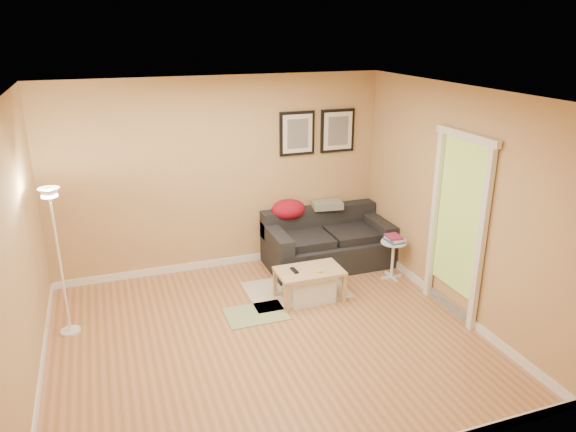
% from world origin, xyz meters
% --- Properties ---
extents(floor, '(4.50, 4.50, 0.00)m').
position_xyz_m(floor, '(0.00, 0.00, 0.00)').
color(floor, '#BE7751').
rests_on(floor, ground).
extents(ceiling, '(4.50, 4.50, 0.00)m').
position_xyz_m(ceiling, '(0.00, 0.00, 2.60)').
color(ceiling, white).
rests_on(ceiling, wall_back).
extents(wall_back, '(4.50, 0.00, 4.50)m').
position_xyz_m(wall_back, '(0.00, 2.00, 1.30)').
color(wall_back, tan).
rests_on(wall_back, ground).
extents(wall_front, '(4.50, 0.00, 4.50)m').
position_xyz_m(wall_front, '(0.00, -2.00, 1.30)').
color(wall_front, tan).
rests_on(wall_front, ground).
extents(wall_left, '(0.00, 4.00, 4.00)m').
position_xyz_m(wall_left, '(-2.25, 0.00, 1.30)').
color(wall_left, tan).
rests_on(wall_left, ground).
extents(wall_right, '(0.00, 4.00, 4.00)m').
position_xyz_m(wall_right, '(2.25, 0.00, 1.30)').
color(wall_right, tan).
rests_on(wall_right, ground).
extents(baseboard_back, '(4.50, 0.02, 0.10)m').
position_xyz_m(baseboard_back, '(0.00, 1.99, 0.05)').
color(baseboard_back, white).
rests_on(baseboard_back, ground).
extents(baseboard_left, '(0.02, 4.00, 0.10)m').
position_xyz_m(baseboard_left, '(-2.24, 0.00, 0.05)').
color(baseboard_left, white).
rests_on(baseboard_left, ground).
extents(baseboard_right, '(0.02, 4.00, 0.10)m').
position_xyz_m(baseboard_right, '(2.24, 0.00, 0.05)').
color(baseboard_right, white).
rests_on(baseboard_right, ground).
extents(sofa, '(1.70, 0.90, 0.75)m').
position_xyz_m(sofa, '(1.38, 1.53, 0.38)').
color(sofa, black).
rests_on(sofa, ground).
extents(red_throw, '(0.48, 0.36, 0.28)m').
position_xyz_m(red_throw, '(0.91, 1.84, 0.77)').
color(red_throw, maroon).
rests_on(red_throw, sofa).
extents(plaid_throw, '(0.45, 0.32, 0.10)m').
position_xyz_m(plaid_throw, '(1.49, 1.83, 0.78)').
color(plaid_throw, tan).
rests_on(plaid_throw, sofa).
extents(framed_print_left, '(0.50, 0.04, 0.60)m').
position_xyz_m(framed_print_left, '(1.08, 1.98, 1.80)').
color(framed_print_left, black).
rests_on(framed_print_left, wall_back).
extents(framed_print_right, '(0.50, 0.04, 0.60)m').
position_xyz_m(framed_print_right, '(1.68, 1.98, 1.80)').
color(framed_print_right, black).
rests_on(framed_print_right, wall_back).
extents(area_rug, '(1.25, 0.85, 0.01)m').
position_xyz_m(area_rug, '(0.69, 0.92, 0.01)').
color(area_rug, beige).
rests_on(area_rug, ground).
extents(green_runner, '(0.70, 0.50, 0.01)m').
position_xyz_m(green_runner, '(0.03, 0.52, 0.01)').
color(green_runner, '#668C4C').
rests_on(green_runner, ground).
extents(coffee_table, '(0.85, 0.58, 0.40)m').
position_xyz_m(coffee_table, '(0.76, 0.65, 0.20)').
color(coffee_table, tan).
rests_on(coffee_table, ground).
extents(remote_control, '(0.06, 0.16, 0.02)m').
position_xyz_m(remote_control, '(0.57, 0.68, 0.41)').
color(remote_control, black).
rests_on(remote_control, coffee_table).
extents(tape_roll, '(0.07, 0.07, 0.03)m').
position_xyz_m(tape_roll, '(0.84, 0.55, 0.42)').
color(tape_roll, yellow).
rests_on(tape_roll, coffee_table).
extents(storage_bin, '(0.57, 0.42, 0.35)m').
position_xyz_m(storage_bin, '(0.76, 0.66, 0.18)').
color(storage_bin, white).
rests_on(storage_bin, ground).
extents(side_table, '(0.34, 0.34, 0.52)m').
position_xyz_m(side_table, '(2.02, 0.85, 0.26)').
color(side_table, white).
rests_on(side_table, ground).
extents(book_stack, '(0.27, 0.31, 0.08)m').
position_xyz_m(book_stack, '(2.03, 0.86, 0.56)').
color(book_stack, '#2F618F').
rests_on(book_stack, side_table).
extents(floor_lamp, '(0.22, 0.22, 1.66)m').
position_xyz_m(floor_lamp, '(-2.00, 0.84, 0.79)').
color(floor_lamp, white).
rests_on(floor_lamp, ground).
extents(doorway, '(0.12, 1.01, 2.13)m').
position_xyz_m(doorway, '(2.20, -0.15, 1.02)').
color(doorway, white).
rests_on(doorway, ground).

